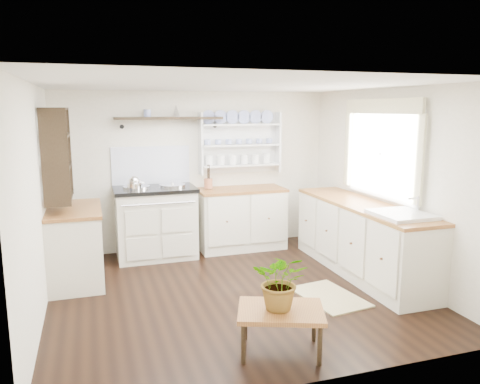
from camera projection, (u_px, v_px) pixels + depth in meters
name	position (u px, v px, depth m)	size (l,w,h in m)	color
floor	(234.00, 291.00, 5.32)	(4.00, 3.80, 0.01)	black
wall_back	(196.00, 171.00, 6.90)	(4.00, 0.02, 2.30)	beige
wall_right	(390.00, 183.00, 5.72)	(0.02, 3.80, 2.30)	beige
wall_left	(36.00, 203.00, 4.51)	(0.02, 3.80, 2.30)	beige
ceiling	(234.00, 85.00, 4.92)	(4.00, 3.80, 0.01)	white
window	(381.00, 149.00, 5.77)	(0.08, 1.55, 1.22)	white
aga_cooker	(156.00, 222.00, 6.50)	(1.10, 0.76, 1.02)	beige
back_cabinets	(241.00, 218.00, 6.92)	(1.27, 0.63, 0.90)	beige
right_cabinets	(362.00, 238.00, 5.84)	(0.62, 2.43, 0.90)	beige
belfast_sink	(401.00, 225.00, 5.08)	(0.55, 0.60, 0.45)	white
left_cabinets	(76.00, 244.00, 5.57)	(0.62, 1.13, 0.90)	beige
plate_rack	(239.00, 142.00, 6.99)	(1.20, 0.22, 0.90)	white
high_shelf	(169.00, 119.00, 6.53)	(1.50, 0.29, 0.16)	black
left_shelving	(57.00, 153.00, 5.33)	(0.28, 0.80, 1.05)	black
kettle	(134.00, 185.00, 6.21)	(0.19, 0.19, 0.23)	silver
utensil_crock	(208.00, 184.00, 6.76)	(0.12, 0.12, 0.14)	#A55E3C
center_table	(281.00, 314.00, 3.94)	(0.85, 0.73, 0.39)	brown
potted_plant	(281.00, 281.00, 3.89)	(0.45, 0.39, 0.50)	#3F7233
floor_rug	(330.00, 297.00, 5.15)	(0.55, 0.85, 0.02)	#8E8252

